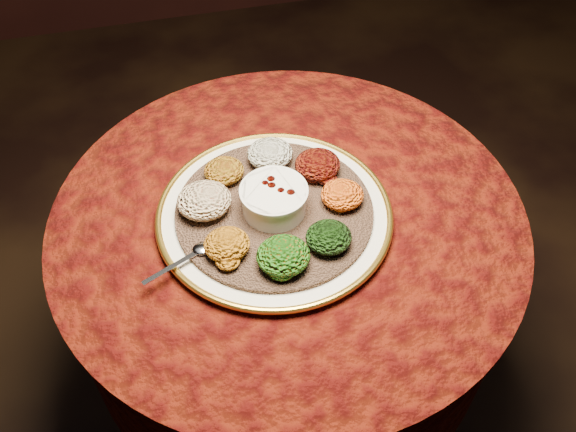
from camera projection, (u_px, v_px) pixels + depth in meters
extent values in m
plane|color=black|center=(288.00, 383.00, 1.84)|extent=(4.00, 4.00, 0.00)
cylinder|color=black|center=(288.00, 380.00, 1.82)|extent=(0.44, 0.44, 0.04)
cylinder|color=black|center=(288.00, 320.00, 1.58)|extent=(0.12, 0.12, 0.68)
cylinder|color=black|center=(288.00, 225.00, 1.31)|extent=(0.80, 0.80, 0.04)
cylinder|color=#460E05|center=(288.00, 267.00, 1.42)|extent=(0.93, 0.93, 0.34)
cylinder|color=#460E05|center=(288.00, 216.00, 1.29)|extent=(0.96, 0.96, 0.01)
cylinder|color=white|center=(274.00, 216.00, 1.27)|extent=(0.57, 0.57, 0.02)
torus|color=gold|center=(274.00, 213.00, 1.27)|extent=(0.47, 0.47, 0.01)
cylinder|color=brown|center=(274.00, 211.00, 1.26)|extent=(0.51, 0.51, 0.01)
cylinder|color=silver|center=(274.00, 200.00, 1.24)|extent=(0.12, 0.12, 0.06)
cylinder|color=silver|center=(274.00, 191.00, 1.22)|extent=(0.13, 0.13, 0.01)
cylinder|color=#510F04|center=(274.00, 194.00, 1.23)|extent=(0.10, 0.10, 0.01)
ellipsoid|color=silver|center=(204.00, 248.00, 1.19)|extent=(0.04, 0.03, 0.01)
cube|color=silver|center=(171.00, 267.00, 1.16)|extent=(0.11, 0.06, 0.00)
ellipsoid|color=beige|center=(270.00, 154.00, 1.33)|extent=(0.10, 0.09, 0.05)
ellipsoid|color=black|center=(318.00, 164.00, 1.31)|extent=(0.09, 0.09, 0.05)
ellipsoid|color=#BC7C0F|center=(342.00, 195.00, 1.26)|extent=(0.09, 0.08, 0.04)
ellipsoid|color=black|center=(329.00, 237.00, 1.18)|extent=(0.09, 0.08, 0.04)
ellipsoid|color=#9F390A|center=(283.00, 256.00, 1.15)|extent=(0.10, 0.09, 0.05)
ellipsoid|color=#BB6B10|center=(227.00, 244.00, 1.17)|extent=(0.09, 0.08, 0.04)
ellipsoid|color=maroon|center=(204.00, 201.00, 1.24)|extent=(0.11, 0.10, 0.05)
ellipsoid|color=#936611|center=(224.00, 171.00, 1.30)|extent=(0.08, 0.08, 0.04)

